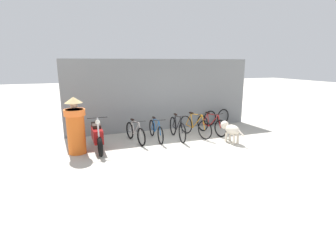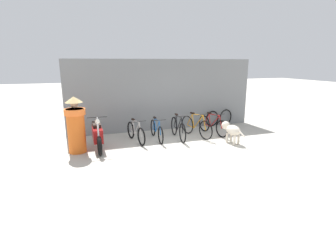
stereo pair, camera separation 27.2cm
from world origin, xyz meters
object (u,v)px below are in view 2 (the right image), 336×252
(bicycle_3, at_px, (196,127))
(motorcycle, at_px, (97,135))
(bicycle_4, at_px, (213,125))
(person_in_robes, at_px, (76,125))
(bicycle_0, at_px, (136,133))
(stray_dog, at_px, (231,130))
(spare_tire_right, at_px, (212,119))
(bicycle_2, at_px, (178,129))
(bicycle_1, at_px, (157,131))
(spare_tire_left, at_px, (226,117))

(bicycle_3, distance_m, motorcycle, 3.49)
(bicycle_4, height_order, person_in_robes, person_in_robes)
(bicycle_4, xyz_separation_m, motorcycle, (-4.19, -0.34, 0.09))
(bicycle_0, relative_size, person_in_robes, 0.93)
(stray_dog, height_order, spare_tire_right, stray_dog)
(bicycle_2, relative_size, person_in_robes, 1.02)
(bicycle_3, bearing_deg, motorcycle, -101.66)
(bicycle_1, bearing_deg, bicycle_2, 81.60)
(person_in_robes, xyz_separation_m, spare_tire_left, (6.01, 1.63, -0.50))
(bicycle_2, relative_size, motorcycle, 0.88)
(bicycle_1, distance_m, motorcycle, 2.03)
(motorcycle, xyz_separation_m, spare_tire_left, (5.41, 1.46, -0.09))
(bicycle_3, relative_size, spare_tire_left, 2.39)
(person_in_robes, height_order, spare_tire_right, person_in_robes)
(person_in_robes, distance_m, spare_tire_left, 6.25)
(bicycle_0, distance_m, spare_tire_left, 4.30)
(person_in_robes, distance_m, spare_tire_right, 5.64)
(bicycle_2, relative_size, bicycle_3, 1.05)
(bicycle_0, xyz_separation_m, bicycle_1, (0.74, 0.02, 0.00))
(bicycle_2, xyz_separation_m, bicycle_3, (0.72, 0.07, 0.00))
(bicycle_2, distance_m, spare_tire_right, 2.39)
(bicycle_4, distance_m, stray_dog, 1.16)
(bicycle_3, distance_m, spare_tire_left, 2.28)
(motorcycle, bearing_deg, person_in_robes, -74.55)
(bicycle_4, height_order, motorcycle, motorcycle)
(spare_tire_right, bearing_deg, spare_tire_left, -0.39)
(stray_dog, xyz_separation_m, person_in_robes, (-4.87, 0.64, 0.39))
(bicycle_3, height_order, stray_dog, bicycle_3)
(bicycle_2, height_order, person_in_robes, person_in_robes)
(motorcycle, xyz_separation_m, spare_tire_right, (4.77, 1.46, -0.10))
(bicycle_3, xyz_separation_m, spare_tire_right, (1.30, 1.21, -0.04))
(bicycle_3, relative_size, motorcycle, 0.84)
(bicycle_0, relative_size, bicycle_1, 0.93)
(bicycle_4, relative_size, person_in_robes, 0.95)
(bicycle_3, bearing_deg, bicycle_1, -108.45)
(bicycle_0, relative_size, bicycle_3, 0.95)
(bicycle_4, distance_m, motorcycle, 4.21)
(bicycle_1, distance_m, bicycle_4, 2.19)
(bicycle_4, bearing_deg, spare_tire_right, 140.18)
(stray_dog, xyz_separation_m, spare_tire_left, (1.14, 2.27, -0.11))
(motorcycle, height_order, person_in_robes, person_in_robes)
(bicycle_3, xyz_separation_m, bicycle_4, (0.72, 0.09, -0.03))
(stray_dog, distance_m, spare_tire_right, 2.33)
(bicycle_0, relative_size, spare_tire_right, 2.36)
(person_in_robes, xyz_separation_m, spare_tire_right, (5.38, 1.63, -0.52))
(bicycle_3, height_order, person_in_robes, person_in_robes)
(spare_tire_right, bearing_deg, bicycle_3, -137.00)
(bicycle_0, relative_size, spare_tire_left, 2.26)
(bicycle_3, xyz_separation_m, spare_tire_left, (1.93, 1.20, -0.02))
(bicycle_2, relative_size, spare_tire_left, 2.50)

